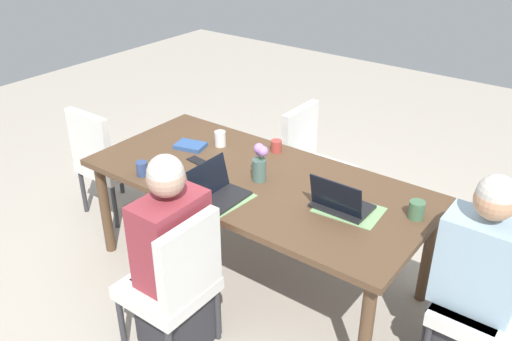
{
  "coord_description": "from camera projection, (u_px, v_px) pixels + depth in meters",
  "views": [
    {
      "loc": [
        1.77,
        -2.37,
        2.37
      ],
      "look_at": [
        0.0,
        0.0,
        0.79
      ],
      "focal_mm": 37.99,
      "sensor_mm": 36.0,
      "label": 1
    }
  ],
  "objects": [
    {
      "name": "coffee_mug_near_right",
      "position": [
        163.0,
        165.0,
        3.43
      ],
      "size": [
        0.07,
        0.07,
        0.09
      ],
      "primitive_type": "cylinder",
      "color": "#DBC64C",
      "rests_on": "dining_table"
    },
    {
      "name": "chair_head_left_left_far",
      "position": [
        105.0,
        158.0,
        4.16
      ],
      "size": [
        0.44,
        0.44,
        0.9
      ],
      "color": "silver",
      "rests_on": "ground_plane"
    },
    {
      "name": "coffee_mug_centre_right",
      "position": [
        220.0,
        139.0,
        3.76
      ],
      "size": [
        0.08,
        0.08,
        0.11
      ],
      "primitive_type": "cylinder",
      "color": "white",
      "rests_on": "dining_table"
    },
    {
      "name": "coffee_mug_near_left",
      "position": [
        276.0,
        146.0,
        3.69
      ],
      "size": [
        0.08,
        0.08,
        0.08
      ],
      "primitive_type": "cylinder",
      "color": "#AD3D38",
      "rests_on": "dining_table"
    },
    {
      "name": "chair_head_right_left_near",
      "position": [
        489.0,
        292.0,
        2.8
      ],
      "size": [
        0.44,
        0.44,
        0.9
      ],
      "color": "silver",
      "rests_on": "ground_plane"
    },
    {
      "name": "dining_table",
      "position": [
        256.0,
        187.0,
        3.41
      ],
      "size": [
        2.17,
        1.01,
        0.74
      ],
      "color": "brown",
      "rests_on": "ground_plane"
    },
    {
      "name": "book_red_cover",
      "position": [
        190.0,
        146.0,
        3.75
      ],
      "size": [
        0.23,
        0.19,
        0.03
      ],
      "primitive_type": "cube",
      "rotation": [
        0.0,
        0.0,
        0.26
      ],
      "color": "#335693",
      "rests_on": "dining_table"
    },
    {
      "name": "laptop_near_left_mid",
      "position": [
        217.0,
        192.0,
        3.13
      ],
      "size": [
        0.22,
        0.32,
        0.21
      ],
      "color": "black",
      "rests_on": "dining_table"
    },
    {
      "name": "laptop_head_right_left_near",
      "position": [
        340.0,
        203.0,
        3.02
      ],
      "size": [
        0.32,
        0.22,
        0.21
      ],
      "color": "black",
      "rests_on": "dining_table"
    },
    {
      "name": "phone_black",
      "position": [
        198.0,
        161.0,
        3.57
      ],
      "size": [
        0.16,
        0.09,
        0.01
      ],
      "primitive_type": "cube",
      "rotation": [
        0.0,
        0.0,
        3.02
      ],
      "color": "black",
      "rests_on": "dining_table"
    },
    {
      "name": "coffee_mug_centre_left",
      "position": [
        417.0,
        210.0,
        2.95
      ],
      "size": [
        0.09,
        0.09,
        0.1
      ],
      "primitive_type": "cylinder",
      "color": "#47704C",
      "rests_on": "dining_table"
    },
    {
      "name": "placemat_head_right_left_near",
      "position": [
        349.0,
        210.0,
        3.04
      ],
      "size": [
        0.38,
        0.29,
        0.0
      ],
      "primitive_type": "cube",
      "rotation": [
        0.0,
        0.0,
        3.22
      ],
      "color": "#7FAD70",
      "rests_on": "dining_table"
    },
    {
      "name": "placemat_near_left_mid",
      "position": [
        220.0,
        200.0,
        3.13
      ],
      "size": [
        0.29,
        0.38,
        0.0
      ],
      "primitive_type": "cube",
      "rotation": [
        0.0,
        0.0,
        1.5
      ],
      "color": "#7FAD70",
      "rests_on": "dining_table"
    },
    {
      "name": "coffee_mug_far_left",
      "position": [
        142.0,
        169.0,
        3.38
      ],
      "size": [
        0.07,
        0.07,
        0.09
      ],
      "primitive_type": "cylinder",
      "color": "#33477A",
      "rests_on": "dining_table"
    },
    {
      "name": "chair_far_right_near",
      "position": [
        312.0,
        160.0,
        4.12
      ],
      "size": [
        0.44,
        0.44,
        0.9
      ],
      "color": "silver",
      "rests_on": "ground_plane"
    },
    {
      "name": "chair_near_left_mid",
      "position": [
        176.0,
        280.0,
        2.88
      ],
      "size": [
        0.44,
        0.44,
        0.9
      ],
      "color": "silver",
      "rests_on": "ground_plane"
    },
    {
      "name": "flower_vase",
      "position": [
        260.0,
        162.0,
        3.29
      ],
      "size": [
        0.1,
        0.09,
        0.25
      ],
      "color": "#4C6B60",
      "rests_on": "dining_table"
    },
    {
      "name": "ground_plane",
      "position": [
        256.0,
        272.0,
        3.73
      ],
      "size": [
        10.0,
        10.0,
        0.0
      ],
      "primitive_type": "plane",
      "color": "#B2A899"
    },
    {
      "name": "person_near_left_mid",
      "position": [
        173.0,
        265.0,
        2.95
      ],
      "size": [
        0.36,
        0.4,
        1.19
      ],
      "color": "#2D2D33",
      "rests_on": "ground_plane"
    },
    {
      "name": "person_head_right_left_near",
      "position": [
        474.0,
        291.0,
        2.76
      ],
      "size": [
        0.4,
        0.36,
        1.19
      ],
      "color": "#2D2D33",
      "rests_on": "ground_plane"
    }
  ]
}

